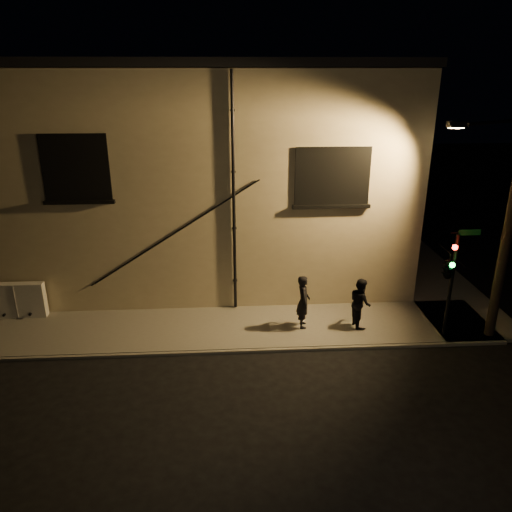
{
  "coord_description": "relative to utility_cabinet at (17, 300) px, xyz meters",
  "views": [
    {
      "loc": [
        -2.1,
        -13.78,
        8.48
      ],
      "look_at": [
        -1.11,
        1.8,
        2.58
      ],
      "focal_mm": 35.0,
      "sensor_mm": 36.0,
      "label": 1
    }
  ],
  "objects": [
    {
      "name": "ground",
      "position": [
        9.55,
        -2.7,
        -0.76
      ],
      "size": [
        90.0,
        90.0,
        0.0
      ],
      "primitive_type": "plane",
      "color": "black"
    },
    {
      "name": "pedestrian_b",
      "position": [
        11.97,
        -1.42,
        0.23
      ],
      "size": [
        0.75,
        0.92,
        1.74
      ],
      "primitive_type": "imported",
      "rotation": [
        0.0,
        0.0,
        1.69
      ],
      "color": "black",
      "rests_on": "sidewalk"
    },
    {
      "name": "utility_cabinet",
      "position": [
        0.0,
        0.0,
        0.0
      ],
      "size": [
        1.95,
        0.33,
        1.29
      ],
      "primitive_type": "cube",
      "color": "beige",
      "rests_on": "sidewalk"
    },
    {
      "name": "pedestrian_a",
      "position": [
        10.02,
        -1.35,
        0.29
      ],
      "size": [
        0.48,
        0.71,
        1.87
      ],
      "primitive_type": "imported",
      "rotation": [
        0.0,
        0.0,
        1.52
      ],
      "color": "black",
      "rests_on": "sidewalk"
    },
    {
      "name": "streetlamp_pole",
      "position": [
        16.09,
        -2.24,
        3.19
      ],
      "size": [
        2.03,
        1.4,
        7.49
      ],
      "color": "black",
      "rests_on": "ground"
    },
    {
      "name": "building",
      "position": [
        6.55,
        6.29,
        3.64
      ],
      "size": [
        16.2,
        12.23,
        8.8
      ],
      "color": "tan",
      "rests_on": "ground"
    },
    {
      "name": "sidewalk",
      "position": [
        10.77,
        1.69,
        -0.7
      ],
      "size": [
        21.0,
        16.0,
        0.12
      ],
      "color": "#605D56",
      "rests_on": "ground"
    },
    {
      "name": "traffic_signal",
      "position": [
        14.46,
        -2.3,
        1.83
      ],
      "size": [
        1.18,
        2.13,
        3.66
      ],
      "color": "black",
      "rests_on": "sidewalk"
    }
  ]
}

